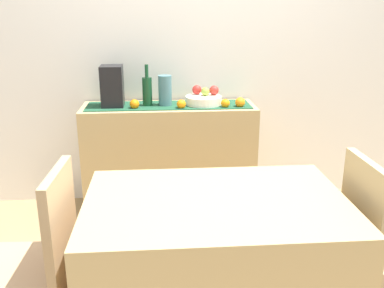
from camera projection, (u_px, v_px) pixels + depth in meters
ground_plane at (215, 273)px, 2.64m from camera, size 6.40×6.40×0.02m
room_wall_rear at (198, 34)px, 3.35m from camera, size 6.40×0.06×2.70m
sideboard_console at (170, 158)px, 3.37m from camera, size 1.31×0.42×0.84m
table_runner at (169, 105)px, 3.24m from camera, size 1.23×0.32×0.01m
fruit_bowl at (203, 100)px, 3.25m from camera, size 0.27×0.27×0.06m
apple_rear at (214, 90)px, 3.27m from camera, size 0.07×0.07×0.07m
apple_left at (197, 90)px, 3.29m from camera, size 0.07×0.07×0.07m
apple_upper at (205, 92)px, 3.24m from camera, size 0.06×0.06×0.06m
wine_bottle at (147, 91)px, 3.19m from camera, size 0.07×0.07×0.31m
coffee_maker at (112, 86)px, 3.16m from camera, size 0.16×0.18×0.31m
ceramic_vase at (165, 91)px, 3.20m from camera, size 0.10×0.10×0.23m
orange_loose_end at (240, 102)px, 3.18m from camera, size 0.07×0.07×0.07m
orange_loose_far at (181, 104)px, 3.13m from camera, size 0.07×0.07×0.07m
orange_loose_mid at (225, 103)px, 3.16m from camera, size 0.07×0.07×0.07m
orange_loose_near_bowl at (134, 104)px, 3.13m from camera, size 0.07×0.07×0.07m
dining_table at (215, 271)px, 2.02m from camera, size 1.17×0.79×0.74m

